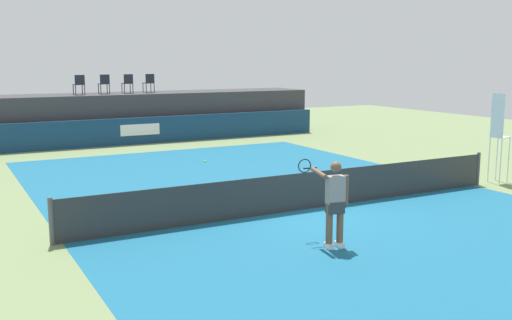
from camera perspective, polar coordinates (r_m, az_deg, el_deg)
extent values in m
plane|color=#6B7F51|center=(17.65, -0.51, -2.63)|extent=(48.00, 48.00, 0.00)
cube|color=#16597A|center=(15.14, 4.83, -4.73)|extent=(12.00, 22.00, 0.00)
cube|color=navy|center=(27.16, -10.96, 2.80)|extent=(18.00, 0.20, 1.20)
cube|color=white|center=(27.02, -11.10, 2.89)|extent=(1.80, 0.02, 0.50)
cube|color=#38383D|center=(28.82, -12.08, 4.15)|extent=(18.00, 2.80, 2.20)
cylinder|color=#1E232D|center=(28.14, -16.41, 6.54)|extent=(0.04, 0.04, 0.44)
cylinder|color=#1E232D|center=(28.04, -17.21, 6.49)|extent=(0.04, 0.04, 0.44)
cylinder|color=#1E232D|center=(27.75, -16.19, 6.51)|extent=(0.04, 0.04, 0.44)
cylinder|color=#1E232D|center=(27.65, -17.00, 6.46)|extent=(0.04, 0.04, 0.44)
cube|color=#1E232D|center=(27.88, -16.72, 6.98)|extent=(0.46, 0.46, 0.03)
cube|color=#1E232D|center=(27.67, -16.63, 7.43)|extent=(0.44, 0.05, 0.42)
cylinder|color=#1E232D|center=(28.60, -14.16, 6.68)|extent=(0.04, 0.04, 0.44)
cylinder|color=#1E232D|center=(28.50, -14.95, 6.64)|extent=(0.04, 0.04, 0.44)
cylinder|color=#1E232D|center=(28.22, -13.94, 6.65)|extent=(0.04, 0.04, 0.44)
cylinder|color=#1E232D|center=(28.11, -14.74, 6.61)|extent=(0.04, 0.04, 0.44)
cube|color=#1E232D|center=(28.35, -14.47, 7.12)|extent=(0.45, 0.45, 0.03)
cube|color=#1E232D|center=(28.14, -14.37, 7.56)|extent=(0.44, 0.03, 0.42)
cylinder|color=#1E232D|center=(28.90, -12.03, 6.79)|extent=(0.04, 0.04, 0.44)
cylinder|color=#1E232D|center=(28.78, -12.80, 6.75)|extent=(0.04, 0.04, 0.44)
cylinder|color=#1E232D|center=(28.52, -11.78, 6.76)|extent=(0.04, 0.04, 0.44)
cylinder|color=#1E232D|center=(28.40, -12.56, 6.72)|extent=(0.04, 0.04, 0.44)
cube|color=#1E232D|center=(28.64, -12.31, 7.23)|extent=(0.45, 0.45, 0.03)
cube|color=#1E232D|center=(28.43, -12.20, 7.67)|extent=(0.44, 0.03, 0.42)
cylinder|color=#1E232D|center=(29.26, -10.10, 6.88)|extent=(0.04, 0.04, 0.44)
cylinder|color=#1E232D|center=(29.11, -10.84, 6.85)|extent=(0.04, 0.04, 0.44)
cylinder|color=#1E232D|center=(28.89, -9.79, 6.86)|extent=(0.04, 0.04, 0.44)
cylinder|color=#1E232D|center=(28.73, -10.54, 6.82)|extent=(0.04, 0.04, 0.44)
cube|color=#1E232D|center=(28.99, -10.33, 7.32)|extent=(0.47, 0.47, 0.03)
cube|color=#1E232D|center=(28.79, -10.19, 7.75)|extent=(0.44, 0.06, 0.42)
cylinder|color=white|center=(19.79, 23.17, -0.01)|extent=(0.04, 0.04, 1.40)
cylinder|color=white|center=(20.00, 22.20, 0.15)|extent=(0.04, 0.04, 1.40)
cylinder|color=white|center=(19.45, 22.52, -0.13)|extent=(0.04, 0.04, 1.40)
cylinder|color=white|center=(19.67, 21.55, 0.04)|extent=(0.04, 0.04, 1.40)
cube|color=white|center=(19.63, 22.49, 2.07)|extent=(0.48, 0.48, 0.03)
cube|color=white|center=(19.39, 22.28, 4.02)|extent=(0.07, 0.44, 1.33)
cube|color=#2D2D2D|center=(15.03, 4.86, -2.99)|extent=(12.40, 0.02, 0.95)
cylinder|color=#4C4C51|center=(12.81, -19.15, -5.61)|extent=(0.10, 0.10, 1.00)
cylinder|color=#4C4C51|center=(19.09, 20.63, -0.79)|extent=(0.10, 0.10, 1.00)
cube|color=white|center=(12.23, 8.05, -8.07)|extent=(0.16, 0.28, 0.10)
cylinder|color=brown|center=(12.10, 8.10, -5.99)|extent=(0.14, 0.14, 0.82)
cube|color=white|center=(12.13, 7.03, -8.20)|extent=(0.16, 0.28, 0.10)
cylinder|color=brown|center=(12.00, 7.08, -6.11)|extent=(0.14, 0.14, 0.82)
cube|color=#333338|center=(11.96, 7.63, -4.53)|extent=(0.37, 0.27, 0.24)
cube|color=gray|center=(11.88, 7.67, -2.85)|extent=(0.39, 0.25, 0.56)
sphere|color=brown|center=(11.79, 7.72, -0.66)|extent=(0.22, 0.22, 0.22)
cylinder|color=brown|center=(11.99, 8.69, -2.85)|extent=(0.09, 0.09, 0.60)
cylinder|color=brown|center=(11.95, 6.09, -1.25)|extent=(0.18, 0.61, 0.14)
cylinder|color=black|center=(12.32, 5.25, -0.78)|extent=(0.30, 0.08, 0.03)
torus|color=black|center=(12.58, 4.71, -0.56)|extent=(0.30, 0.07, 0.30)
sphere|color=#D8EA33|center=(22.03, -4.94, -0.10)|extent=(0.07, 0.07, 0.07)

